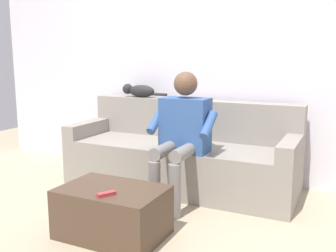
{
  "coord_description": "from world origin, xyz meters",
  "views": [
    {
      "loc": [
        -1.47,
        3.22,
        1.26
      ],
      "look_at": [
        0.0,
        0.17,
        0.65
      ],
      "focal_mm": 40.83,
      "sensor_mm": 36.0,
      "label": 1
    }
  ],
  "objects_px": {
    "couch": "(181,157)",
    "coffee_table": "(113,212)",
    "person_solo_seated": "(182,130)",
    "remote_red": "(106,194)",
    "cat_on_backrest": "(139,91)"
  },
  "relations": [
    {
      "from": "couch",
      "to": "person_solo_seated",
      "type": "bearing_deg",
      "value": 113.92
    },
    {
      "from": "cat_on_backrest",
      "to": "remote_red",
      "type": "height_order",
      "value": "cat_on_backrest"
    },
    {
      "from": "couch",
      "to": "remote_red",
      "type": "distance_m",
      "value": 1.36
    },
    {
      "from": "couch",
      "to": "coffee_table",
      "type": "distance_m",
      "value": 1.22
    },
    {
      "from": "coffee_table",
      "to": "remote_red",
      "type": "xyz_separation_m",
      "value": [
        -0.05,
        0.14,
        0.19
      ]
    },
    {
      "from": "person_solo_seated",
      "to": "remote_red",
      "type": "relative_size",
      "value": 9.05
    },
    {
      "from": "couch",
      "to": "coffee_table",
      "type": "xyz_separation_m",
      "value": [
        0.0,
        1.22,
        -0.12
      ]
    },
    {
      "from": "couch",
      "to": "cat_on_backrest",
      "type": "relative_size",
      "value": 4.15
    },
    {
      "from": "person_solo_seated",
      "to": "cat_on_backrest",
      "type": "height_order",
      "value": "person_solo_seated"
    },
    {
      "from": "person_solo_seated",
      "to": "remote_red",
      "type": "bearing_deg",
      "value": 82.3
    },
    {
      "from": "coffee_table",
      "to": "couch",
      "type": "bearing_deg",
      "value": -90.0
    },
    {
      "from": "remote_red",
      "to": "couch",
      "type": "bearing_deg",
      "value": -147.57
    },
    {
      "from": "remote_red",
      "to": "person_solo_seated",
      "type": "bearing_deg",
      "value": -157.38
    },
    {
      "from": "couch",
      "to": "cat_on_backrest",
      "type": "distance_m",
      "value": 0.91
    },
    {
      "from": "person_solo_seated",
      "to": "cat_on_backrest",
      "type": "xyz_separation_m",
      "value": [
        0.81,
        -0.66,
        0.26
      ]
    }
  ]
}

